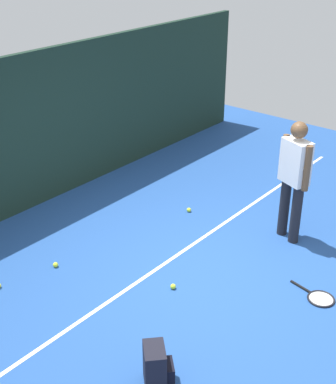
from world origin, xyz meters
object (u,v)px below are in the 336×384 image
object	(u,v)px
tennis_ball_by_fence	(173,286)
tennis_player	(294,174)
tennis_racket	(319,298)
tennis_ball_near_player	(56,265)
backpack	(156,367)
tennis_ball_mid_court	(189,210)

from	to	relation	value
tennis_ball_by_fence	tennis_player	bearing A→B (deg)	-13.78
tennis_racket	tennis_ball_by_fence	distance (m)	1.72
tennis_player	tennis_racket	distance (m)	1.68
tennis_racket	tennis_ball_near_player	size ratio (longest dim) A/B	9.63
tennis_racket	tennis_ball_by_fence	xyz separation A→B (m)	(-0.95, 1.44, 0.02)
tennis_racket	backpack	distance (m)	2.31
tennis_racket	tennis_ball_mid_court	xyz separation A→B (m)	(0.70, 2.47, 0.02)
tennis_racket	tennis_ball_near_player	xyz separation A→B (m)	(-1.55, 2.89, 0.02)
tennis_racket	tennis_ball_mid_court	world-z (taller)	tennis_ball_mid_court
tennis_player	tennis_ball_mid_court	xyz separation A→B (m)	(-0.30, 1.51, -0.93)
tennis_ball_by_fence	tennis_ball_mid_court	xyz separation A→B (m)	(1.65, 1.03, 0.00)
tennis_ball_near_player	tennis_ball_by_fence	distance (m)	1.57
tennis_ball_by_fence	tennis_ball_mid_court	distance (m)	1.95
tennis_ball_near_player	tennis_ball_mid_court	xyz separation A→B (m)	(2.25, -0.42, 0.00)
tennis_racket	tennis_ball_mid_court	size ratio (longest dim) A/B	9.63
backpack	tennis_ball_by_fence	bearing A→B (deg)	-14.00
backpack	tennis_ball_by_fence	world-z (taller)	backpack
backpack	tennis_ball_by_fence	xyz separation A→B (m)	(1.26, 0.83, -0.18)
tennis_ball_near_player	tennis_ball_by_fence	world-z (taller)	same
tennis_player	backpack	bearing A→B (deg)	117.39
tennis_player	backpack	xyz separation A→B (m)	(-3.21, -0.35, -0.76)
tennis_player	backpack	size ratio (longest dim) A/B	3.86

